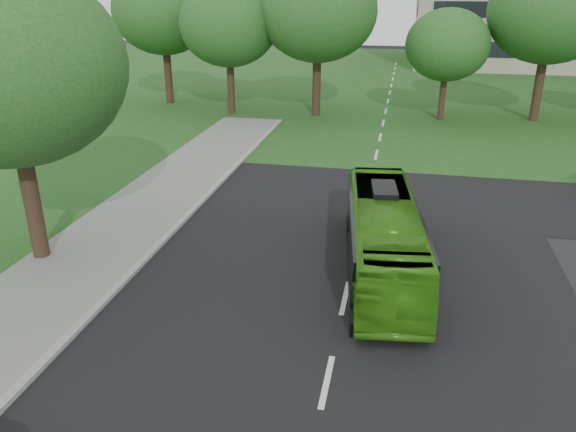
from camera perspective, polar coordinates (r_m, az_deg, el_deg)
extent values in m
plane|color=black|center=(15.80, 5.00, -11.96)|extent=(160.00, 160.00, 0.00)
cube|color=black|center=(34.18, 9.16, 7.09)|extent=(14.00, 120.00, 0.01)
cube|color=black|center=(28.44, 8.48, 3.98)|extent=(80.00, 12.00, 0.01)
cube|color=silver|center=(29.39, 8.61, 4.60)|extent=(0.15, 90.00, 0.01)
cube|color=#1F4E1A|center=(58.67, 10.56, 13.38)|extent=(120.00, 60.00, 0.01)
cylinder|color=black|center=(42.57, -5.80, 12.70)|extent=(0.53, 0.53, 3.54)
ellipsoid|color=#1B531D|center=(42.04, -6.06, 18.85)|extent=(7.02, 7.02, 5.97)
cylinder|color=black|center=(41.61, 2.91, 12.86)|extent=(0.60, 0.60, 3.98)
ellipsoid|color=#1B531D|center=(41.06, 3.06, 20.11)|extent=(8.18, 8.18, 6.95)
cylinder|color=black|center=(41.61, 15.37, 11.33)|extent=(0.43, 0.43, 2.85)
ellipsoid|color=#1B531D|center=(41.11, 15.91, 16.37)|extent=(5.67, 5.67, 4.82)
cylinder|color=black|center=(43.45, 24.03, 11.48)|extent=(0.61, 0.61, 4.08)
ellipsoid|color=#1B531D|center=(42.94, 25.19, 18.41)|extent=(8.20, 8.20, 6.97)
cylinder|color=black|center=(47.22, -12.05, 13.55)|extent=(0.59, 0.59, 3.95)
ellipsoid|color=#1B531D|center=(46.74, -12.57, 19.69)|extent=(7.75, 7.75, 6.59)
cylinder|color=black|center=(20.86, -24.42, 0.55)|extent=(0.55, 0.55, 3.67)
ellipsoid|color=#1B531D|center=(19.76, -26.66, 13.43)|extent=(7.29, 7.29, 6.19)
imported|color=#3C8D16|center=(18.68, 9.71, -2.09)|extent=(3.16, 9.14, 2.49)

